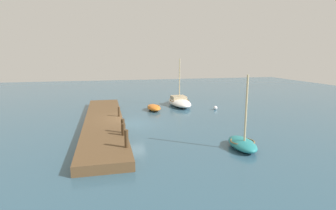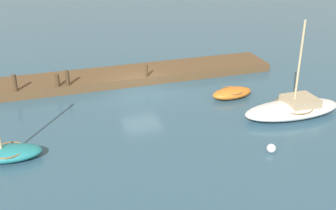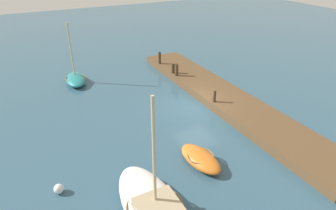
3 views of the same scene
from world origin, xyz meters
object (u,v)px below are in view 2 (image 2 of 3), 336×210
object	(u,v)px
dinghy_orange	(232,93)
marker_buoy	(271,148)
mooring_post_east	(15,83)
mooring_post_west	(146,70)
mooring_post_mid_west	(67,78)
sailboat_white	(293,108)
mooring_post_mid_east	(57,80)
rowboat_teal	(9,152)

from	to	relation	value
dinghy_orange	marker_buoy	world-z (taller)	dinghy_orange
mooring_post_east	marker_buoy	size ratio (longest dim) A/B	2.40
mooring_post_west	mooring_post_mid_west	bearing A→B (deg)	0.00
sailboat_white	mooring_post_west	size ratio (longest dim) A/B	6.96
marker_buoy	mooring_post_mid_east	bearing A→B (deg)	-49.12
mooring_post_mid_east	mooring_post_east	bearing A→B (deg)	0.00
mooring_post_west	marker_buoy	bearing A→B (deg)	107.39
dinghy_orange	mooring_post_east	size ratio (longest dim) A/B	2.64
sailboat_white	dinghy_orange	bearing A→B (deg)	-58.20
mooring_post_east	sailboat_white	bearing A→B (deg)	153.72
sailboat_white	mooring_post_mid_east	xyz separation A→B (m)	(12.37, -7.35, 0.48)
mooring_post_mid_east	mooring_post_east	world-z (taller)	mooring_post_east
sailboat_white	mooring_post_east	size ratio (longest dim) A/B	5.55
mooring_post_west	marker_buoy	xyz separation A→B (m)	(-3.29, 10.52, -0.77)
mooring_post_west	dinghy_orange	bearing A→B (deg)	138.70
dinghy_orange	sailboat_white	size ratio (longest dim) A/B	0.48
mooring_post_mid_east	mooring_post_east	distance (m)	2.52
mooring_post_mid_east	mooring_post_east	size ratio (longest dim) A/B	0.75
rowboat_teal	sailboat_white	bearing A→B (deg)	-174.86
mooring_post_mid_west	sailboat_white	bearing A→B (deg)	147.96
mooring_post_west	mooring_post_mid_east	size ratio (longest dim) A/B	1.06
sailboat_white	rowboat_teal	bearing A→B (deg)	0.05
mooring_post_mid_east	marker_buoy	bearing A→B (deg)	130.88
mooring_post_west	mooring_post_mid_east	distance (m)	5.81
sailboat_white	mooring_post_mid_west	bearing A→B (deg)	-31.79
mooring_post_mid_east	marker_buoy	distance (m)	13.93
mooring_post_mid_west	mooring_post_east	bearing A→B (deg)	0.00
dinghy_orange	marker_buoy	xyz separation A→B (m)	(1.15, 6.61, -0.11)
mooring_post_west	mooring_post_mid_east	xyz separation A→B (m)	(5.81, 0.00, -0.02)
dinghy_orange	rowboat_teal	xyz separation A→B (m)	(13.08, 3.39, 0.04)
mooring_post_east	marker_buoy	distance (m)	15.69
mooring_post_west	mooring_post_mid_west	distance (m)	5.18
rowboat_teal	marker_buoy	size ratio (longest dim) A/B	10.79
sailboat_white	marker_buoy	bearing A→B (deg)	44.41
mooring_post_mid_west	marker_buoy	bearing A→B (deg)	128.86
dinghy_orange	mooring_post_mid_east	distance (m)	10.99
rowboat_teal	mooring_post_east	world-z (taller)	rowboat_teal
sailboat_white	mooring_post_mid_west	xyz separation A→B (m)	(11.74, -7.35, 0.57)
sailboat_white	mooring_post_mid_west	world-z (taller)	sailboat_white
sailboat_white	mooring_post_mid_west	size ratio (longest dim) A/B	5.98
mooring_post_east	mooring_post_mid_west	bearing A→B (deg)	180.00
dinghy_orange	sailboat_white	bearing A→B (deg)	115.60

